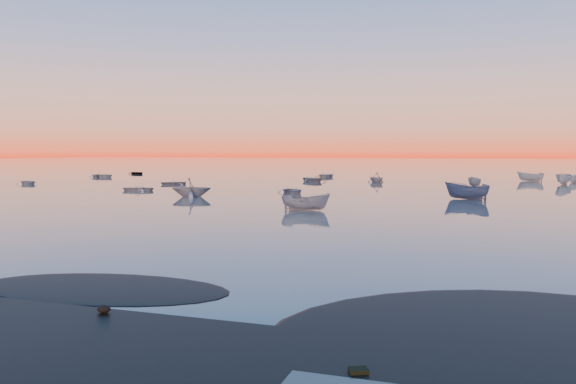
% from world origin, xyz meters
% --- Properties ---
extents(ground, '(600.00, 600.00, 0.00)m').
position_xyz_m(ground, '(0.00, 100.00, 0.00)').
color(ground, '#6A6158').
rests_on(ground, ground).
extents(mud_lobes, '(140.00, 6.00, 0.07)m').
position_xyz_m(mud_lobes, '(0.00, -1.00, 0.01)').
color(mud_lobes, black).
rests_on(mud_lobes, ground).
extents(moored_fleet, '(124.00, 58.00, 1.20)m').
position_xyz_m(moored_fleet, '(0.00, 53.00, 0.00)').
color(moored_fleet, '#BBBBB7').
rests_on(moored_fleet, ground).
extents(boat_near_left, '(3.60, 3.96, 0.95)m').
position_xyz_m(boat_near_left, '(-45.26, 44.81, 0.00)').
color(boat_near_left, '#BBBBB7').
rests_on(boat_near_left, ground).
extents(boat_near_center, '(2.18, 3.88, 1.27)m').
position_xyz_m(boat_near_center, '(-0.03, 24.00, 0.00)').
color(boat_near_center, slate).
rests_on(boat_near_center, ground).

